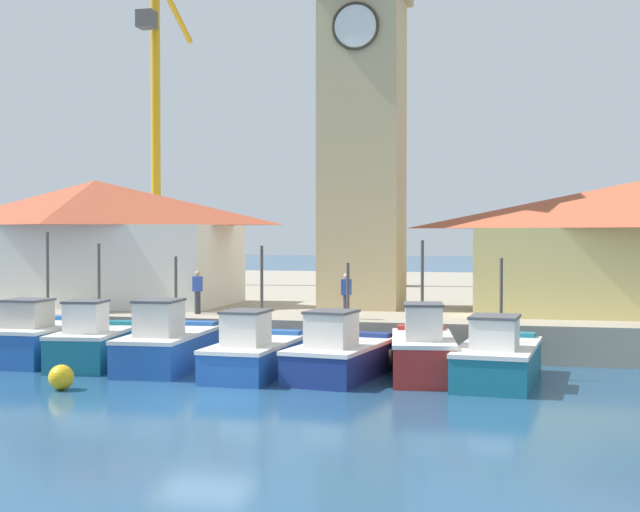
# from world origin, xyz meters

# --- Properties ---
(ground_plane) EXTENTS (300.00, 300.00, 0.00)m
(ground_plane) POSITION_xyz_m (0.00, 0.00, 0.00)
(ground_plane) COLOR navy
(quay_wharf) EXTENTS (120.00, 40.00, 1.30)m
(quay_wharf) POSITION_xyz_m (0.00, 27.80, 0.65)
(quay_wharf) COLOR #9E937F
(quay_wharf) RESTS_ON ground
(fishing_boat_far_left) EXTENTS (2.28, 4.35, 4.37)m
(fishing_boat_far_left) POSITION_xyz_m (-7.70, 4.98, 0.77)
(fishing_boat_far_left) COLOR #2356A8
(fishing_boat_far_left) RESTS_ON ground
(fishing_boat_left_outer) EXTENTS (2.40, 4.33, 4.00)m
(fishing_boat_left_outer) POSITION_xyz_m (-5.45, 4.48, 0.76)
(fishing_boat_left_outer) COLOR #196B7F
(fishing_boat_left_outer) RESTS_ON ground
(fishing_boat_left_inner) EXTENTS (2.26, 5.34, 3.57)m
(fishing_boat_left_inner) POSITION_xyz_m (-2.90, 4.61, 0.76)
(fishing_boat_left_inner) COLOR #2356A8
(fishing_boat_left_inner) RESTS_ON ground
(fishing_boat_mid_left) EXTENTS (2.15, 5.03, 3.95)m
(fishing_boat_mid_left) POSITION_xyz_m (0.19, 3.94, 0.68)
(fishing_boat_mid_left) COLOR #2356A8
(fishing_boat_mid_left) RESTS_ON ground
(fishing_boat_center) EXTENTS (2.81, 4.95, 3.43)m
(fishing_boat_center) POSITION_xyz_m (2.85, 3.99, 0.69)
(fishing_boat_center) COLOR navy
(fishing_boat_center) RESTS_ON ground
(fishing_boat_mid_right) EXTENTS (2.42, 4.72, 4.12)m
(fishing_boat_mid_right) POSITION_xyz_m (5.26, 4.48, 0.79)
(fishing_boat_mid_right) COLOR #AD2823
(fishing_boat_mid_right) RESTS_ON ground
(fishing_boat_right_inner) EXTENTS (2.58, 5.25, 3.60)m
(fishing_boat_right_inner) POSITION_xyz_m (7.48, 4.18, 0.70)
(fishing_boat_right_inner) COLOR #196B7F
(fishing_boat_right_inner) RESTS_ON ground
(clock_tower) EXTENTS (3.67, 3.67, 16.70)m
(clock_tower) POSITION_xyz_m (1.81, 13.62, 9.22)
(clock_tower) COLOR tan
(clock_tower) RESTS_ON quay_wharf
(warehouse_left) EXTENTS (11.93, 6.51, 5.30)m
(warehouse_left) POSITION_xyz_m (-9.75, 13.09, 4.02)
(warehouse_left) COLOR silver
(warehouse_left) RESTS_ON quay_wharf
(warehouse_right) EXTENTS (12.34, 6.11, 4.99)m
(warehouse_right) POSITION_xyz_m (12.40, 12.97, 3.86)
(warehouse_right) COLOR #E5D17A
(warehouse_right) RESTS_ON quay_wharf
(port_crane_near) EXTENTS (2.00, 7.47, 18.70)m
(port_crane_near) POSITION_xyz_m (-13.11, 27.52, 8.31)
(port_crane_near) COLOR #976E11
(port_crane_near) RESTS_ON quay_wharf
(port_crane_far) EXTENTS (2.00, 8.29, 19.30)m
(port_crane_far) POSITION_xyz_m (0.54, 28.93, 8.45)
(port_crane_far) COLOR #976E11
(port_crane_far) RESTS_ON quay_wharf
(mooring_buoy) EXTENTS (0.70, 0.70, 0.70)m
(mooring_buoy) POSITION_xyz_m (-4.25, 0.26, 0.35)
(mooring_buoy) COLOR gold
(mooring_buoy) RESTS_ON ground
(dock_worker_near_tower) EXTENTS (0.34, 0.22, 1.62)m
(dock_worker_near_tower) POSITION_xyz_m (-3.75, 9.49, 2.15)
(dock_worker_near_tower) COLOR #33333D
(dock_worker_near_tower) RESTS_ON quay_wharf
(dock_worker_along_quay) EXTENTS (0.34, 0.22, 1.62)m
(dock_worker_along_quay) POSITION_xyz_m (2.10, 8.77, 2.15)
(dock_worker_along_quay) COLOR #33333D
(dock_worker_along_quay) RESTS_ON quay_wharf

